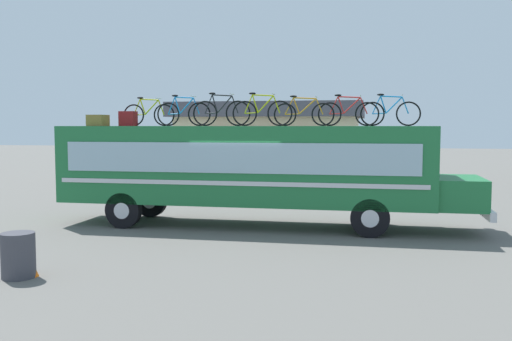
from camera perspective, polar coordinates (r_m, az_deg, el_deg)
The scene contains 14 objects.
ground_plane at distance 16.62m, azimuth -1.21°, elevation -5.55°, with size 120.00×120.00×0.00m, color #605E59.
bus at distance 16.35m, azimuth -0.41°, elevation 0.43°, with size 11.98×2.41×2.90m.
luggage_bag_1 at distance 17.56m, azimuth -15.58°, elevation 4.86°, with size 0.49×0.55×0.33m, color olive.
luggage_bag_2 at distance 17.72m, azimuth -12.71°, elevation 5.10°, with size 0.46×0.39×0.45m, color maroon.
rooftop_bicycle_1 at distance 17.64m, azimuth -10.72°, elevation 5.61°, with size 1.64×0.44×0.89m.
rooftop_bicycle_2 at distance 16.99m, azimuth -7.28°, elevation 5.75°, with size 1.66×0.44×0.93m.
rooftop_bicycle_3 at distance 16.55m, azimuth -3.50°, elevation 5.87°, with size 1.72×0.44×0.97m.
rooftop_bicycle_4 at distance 16.00m, azimuth 0.61°, elevation 5.89°, with size 1.72×0.44×0.95m.
rooftop_bicycle_5 at distance 16.36m, azimuth 4.81°, elevation 5.76°, with size 1.75×0.44×0.88m.
rooftop_bicycle_6 at distance 16.38m, azimuth 9.22°, elevation 5.74°, with size 1.73×0.44×0.90m.
rooftop_bicycle_7 at distance 16.38m, azimuth 13.31°, elevation 5.68°, with size 1.67×0.44×0.91m.
roadside_building at distance 30.87m, azimuth 1.89°, elevation 2.98°, with size 9.50×8.64×4.06m.
trash_bin at distance 11.88m, azimuth -22.75°, elevation -7.85°, with size 0.63×0.63×0.87m, color #3F3F47.
traffic_cone at distance 11.93m, azimuth -21.87°, elevation -8.79°, with size 0.37×0.37×0.45m, color orange.
Camera 1 is at (3.55, -15.97, 2.91)m, focal length 39.86 mm.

